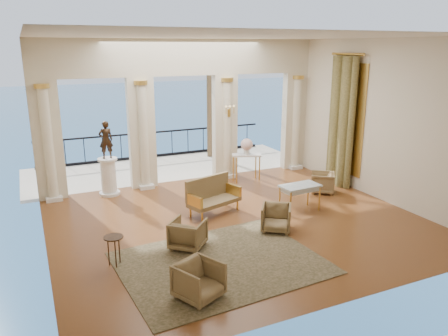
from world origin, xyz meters
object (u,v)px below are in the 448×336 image
statue (106,140)px  armchair_c (322,182)px  armchair_b (276,217)px  console_table (247,159)px  pedestal (109,177)px  armchair_d (188,233)px  armchair_a (199,279)px  game_table (300,188)px  side_table (114,241)px  settee (212,195)px

statue → armchair_c: bearing=155.7°
armchair_b → statue: size_ratio=0.64×
console_table → pedestal: bearing=-162.2°
armchair_d → pedestal: 4.44m
console_table → armchair_a: bearing=-100.5°
armchair_a → game_table: 4.90m
armchair_a → game_table: armchair_a is taller
side_table → armchair_b: bearing=2.4°
armchair_b → pedestal: size_ratio=0.63×
armchair_c → pedestal: size_ratio=0.61×
game_table → console_table: (-0.03, 3.03, 0.09)m
settee → console_table: (2.15, 2.16, 0.27)m
armchair_c → game_table: bearing=-19.2°
armchair_c → settee: (-3.68, -0.13, 0.13)m
console_table → armchair_c: bearing=-29.3°
armchair_b → statue: statue is taller
game_table → side_table: (-5.11, -1.02, -0.10)m
armchair_c → statue: size_ratio=0.62×
armchair_b → game_table: bearing=69.0°
armchair_a → side_table: (-1.11, 1.80, 0.18)m
game_table → statue: size_ratio=0.99×
game_table → pedestal: size_ratio=0.97×
armchair_c → armchair_d: (-4.99, -1.87, 0.02)m
armchair_c → pedestal: bearing=-75.8°
armchair_b → statue: bearing=160.4°
settee → pedestal: bearing=112.3°
armchair_b → side_table: 3.87m
armchair_b → armchair_c: (2.75, 1.86, -0.01)m
armchair_b → settee: 1.97m
game_table → side_table: game_table is taller
settee → console_table: bearing=27.1°
statue → side_table: size_ratio=1.73×
game_table → pedestal: 5.61m
armchair_a → armchair_c: 6.69m
statue → console_table: 4.48m
armchair_d → game_table: 3.61m
armchair_d → game_table: size_ratio=0.66×
armchair_d → console_table: size_ratio=0.71×
settee → game_table: (2.18, -0.87, 0.17)m
armchair_b → settee: (-0.93, 1.73, 0.12)m
armchair_d → side_table: 1.64m
armchair_d → game_table: (3.49, 0.86, 0.29)m
armchair_a → armchair_b: 3.38m
armchair_a → armchair_d: 2.02m
armchair_c → armchair_d: armchair_d is taller
statue → settee: bearing=128.8°
armchair_c → armchair_d: bearing=-32.5°
armchair_c → game_table: 1.83m
game_table → armchair_d: bearing=-169.9°
armchair_d → settee: bearing=-84.1°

